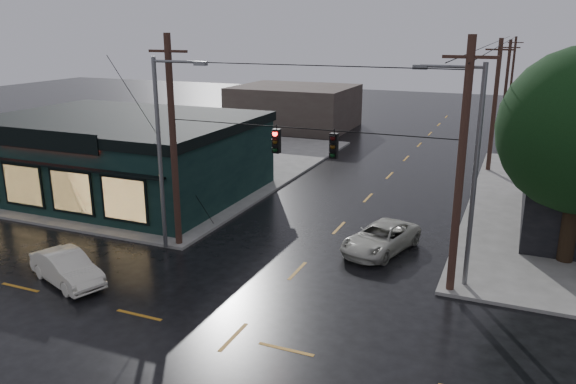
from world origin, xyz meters
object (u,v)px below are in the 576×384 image
at_px(utility_pole_ne, 449,292).
at_px(suv_silver, 381,238).
at_px(utility_pole_nw, 179,246).
at_px(sedan_cream, 67,268).

height_order(utility_pole_ne, suv_silver, utility_pole_ne).
bearing_deg(utility_pole_nw, suv_silver, 18.86).
relative_size(utility_pole_nw, suv_silver, 2.13).
relative_size(sedan_cream, suv_silver, 0.86).
bearing_deg(utility_pole_ne, sedan_cream, -160.27).
xyz_separation_m(utility_pole_ne, suv_silver, (-3.68, 3.18, 0.66)).
bearing_deg(sedan_cream, utility_pole_ne, -49.72).
bearing_deg(suv_silver, utility_pole_ne, -24.92).
height_order(utility_pole_ne, sedan_cream, utility_pole_ne).
distance_m(utility_pole_ne, sedan_cream, 15.93).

